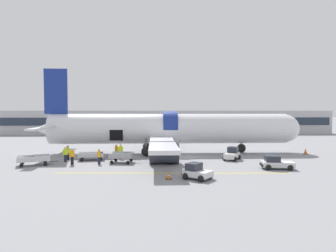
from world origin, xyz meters
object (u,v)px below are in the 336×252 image
baggage_cart_empty (35,160)px  ground_crew_supervisor (72,156)px  baggage_cart_queued (122,158)px  ground_crew_driver (121,151)px  baggage_tug_lead (276,163)px  baggage_tug_mid (232,155)px  baggage_tug_rear (197,172)px  baggage_cart_loading (92,156)px  ground_crew_loader_b (65,154)px  airplane (167,130)px  ground_crew_marshal (116,150)px  ground_crew_loader_a (68,152)px  ground_crew_helper (99,156)px

baggage_cart_empty → ground_crew_supervisor: bearing=1.6°
baggage_cart_queued → ground_crew_driver: (-0.52, 2.82, 0.39)m
baggage_tug_lead → baggage_tug_mid: 6.43m
baggage_tug_lead → baggage_tug_rear: (-8.52, -4.00, -0.01)m
baggage_tug_mid → baggage_cart_loading: 16.49m
ground_crew_supervisor → ground_crew_driver: bearing=38.8°
baggage_cart_empty → ground_crew_driver: size_ratio=2.29×
baggage_tug_mid → ground_crew_supervisor: ground_crew_supervisor is taller
baggage_tug_rear → baggage_cart_loading: baggage_tug_rear is taller
baggage_cart_loading → ground_crew_loader_b: 3.03m
airplane → baggage_cart_loading: (-8.99, -5.55, -2.78)m
baggage_cart_empty → ground_crew_marshal: size_ratio=2.70×
ground_crew_loader_a → ground_crew_marshal: ground_crew_loader_a is taller
airplane → ground_crew_marshal: 7.56m
ground_crew_helper → ground_crew_driver: bearing=61.8°
baggage_tug_mid → ground_crew_supervisor: size_ratio=1.60×
baggage_tug_mid → ground_crew_marshal: 14.31m
ground_crew_supervisor → baggage_tug_mid: bearing=7.7°
baggage_tug_mid → ground_crew_helper: size_ratio=1.76×
ground_crew_driver → ground_crew_marshal: (-0.72, 1.68, -0.15)m
baggage_tug_mid → ground_crew_driver: bearing=174.1°
ground_crew_marshal → baggage_tug_lead: bearing=-27.5°
baggage_cart_empty → ground_crew_loader_b: (2.67, 1.98, 0.38)m
airplane → ground_crew_loader_a: airplane is taller
baggage_tug_lead → ground_crew_supervisor: (-20.93, 3.30, 0.36)m
ground_crew_loader_a → baggage_cart_queued: bearing=-19.8°
airplane → baggage_tug_mid: 10.01m
baggage_tug_mid → ground_crew_marshal: size_ratio=1.86×
baggage_cart_empty → ground_crew_marshal: bearing=35.2°
baggage_cart_queued → ground_crew_marshal: bearing=105.4°
ground_crew_loader_a → ground_crew_helper: bearing=-36.8°
airplane → baggage_tug_lead: airplane is taller
baggage_tug_mid → baggage_tug_lead: bearing=-63.0°
baggage_cart_empty → ground_crew_helper: size_ratio=2.55×
baggage_cart_queued → baggage_cart_empty: size_ratio=0.84×
airplane → ground_crew_driver: airplane is taller
ground_crew_helper → ground_crew_marshal: bearing=77.2°
baggage_tug_lead → ground_crew_helper: 18.44m
airplane → ground_crew_loader_b: (-11.77, -6.67, -2.32)m
ground_crew_helper → baggage_tug_mid: bearing=8.2°
baggage_tug_rear → baggage_cart_queued: size_ratio=0.78×
airplane → ground_crew_loader_a: 13.19m
ground_crew_helper → ground_crew_marshal: 5.39m
airplane → baggage_cart_queued: 9.56m
airplane → ground_crew_loader_b: bearing=-150.4°
baggage_tug_mid → ground_crew_loader_b: size_ratio=1.68×
baggage_tug_rear → ground_crew_marshal: 15.29m
ground_crew_marshal → baggage_cart_loading: bearing=-135.0°
baggage_cart_queued → ground_crew_marshal: size_ratio=2.27×
ground_crew_supervisor → baggage_tug_lead: bearing=-9.0°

